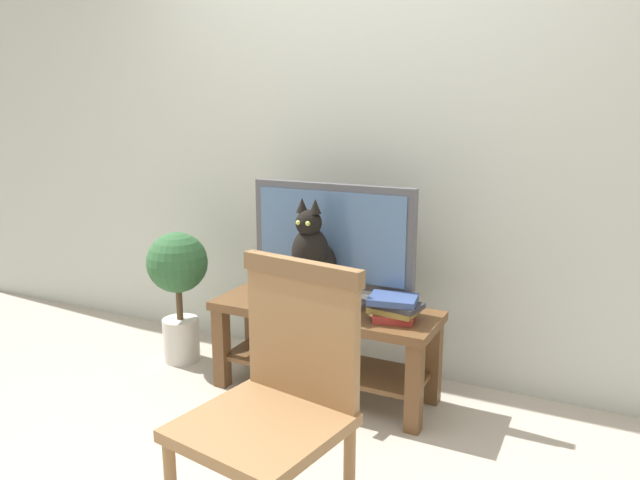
{
  "coord_description": "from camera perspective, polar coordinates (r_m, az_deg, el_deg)",
  "views": [
    {
      "loc": [
        1.24,
        -2.07,
        1.46
      ],
      "look_at": [
        -0.01,
        0.48,
        0.82
      ],
      "focal_mm": 34.15,
      "sensor_mm": 36.0,
      "label": 1
    }
  ],
  "objects": [
    {
      "name": "ground_plane",
      "position": [
        2.82,
        -4.24,
        -18.51
      ],
      "size": [
        12.0,
        12.0,
        0.0
      ],
      "primitive_type": "plane",
      "color": "#ADA393"
    },
    {
      "name": "back_wall",
      "position": [
        3.33,
        4.48,
        11.62
      ],
      "size": [
        7.0,
        0.12,
        2.8
      ],
      "primitive_type": "cube",
      "color": "#B7BCB2",
      "rests_on": "ground"
    },
    {
      "name": "tv_stand",
      "position": [
        3.1,
        0.41,
        -8.69
      ],
      "size": [
        1.15,
        0.41,
        0.47
      ],
      "color": "brown",
      "rests_on": "ground"
    },
    {
      "name": "tv",
      "position": [
        3.04,
        1.14,
        -0.07
      ],
      "size": [
        0.86,
        0.2,
        0.61
      ],
      "color": "#4C4C51",
      "rests_on": "tv_stand"
    },
    {
      "name": "media_box",
      "position": [
        3.02,
        -0.59,
        -5.75
      ],
      "size": [
        0.37,
        0.27,
        0.07
      ],
      "color": "#2D2D30",
      "rests_on": "tv_stand"
    },
    {
      "name": "cat",
      "position": [
        2.94,
        -0.73,
        -1.85
      ],
      "size": [
        0.21,
        0.37,
        0.48
      ],
      "color": "black",
      "rests_on": "media_box"
    },
    {
      "name": "wooden_chair",
      "position": [
        2.04,
        -3.84,
        -13.78
      ],
      "size": [
        0.54,
        0.54,
        0.96
      ],
      "color": "olive",
      "rests_on": "ground"
    },
    {
      "name": "book_stack",
      "position": [
        2.86,
        6.96,
        -6.31
      ],
      "size": [
        0.26,
        0.21,
        0.12
      ],
      "color": "#B2332D",
      "rests_on": "tv_stand"
    },
    {
      "name": "potted_plant",
      "position": [
        3.54,
        -13.15,
        -3.64
      ],
      "size": [
        0.34,
        0.34,
        0.76
      ],
      "color": "beige",
      "rests_on": "ground"
    }
  ]
}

